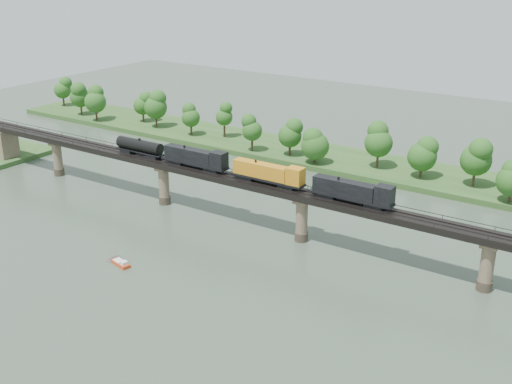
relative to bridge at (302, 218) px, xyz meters
The scene contains 7 objects.
ground 30.49m from the bridge, 90.00° to the right, with size 400.00×400.00×0.00m, color #344235.
far_bank 55.20m from the bridge, 90.00° to the left, with size 300.00×24.00×1.60m, color #284B1E.
bridge is the anchor object (origin of this frame).
bridge_superstructure 6.33m from the bridge, 90.00° to the left, with size 220.00×4.90×0.75m.
far_treeline 51.30m from the bridge, 99.23° to the left, with size 289.06×17.54×13.60m.
freight_train 18.07m from the bridge, behind, with size 75.58×2.94×5.20m.
motorboat 39.93m from the bridge, 128.63° to the right, with size 5.17×2.90×1.37m.
Camera 1 is at (63.53, -83.43, 60.47)m, focal length 45.00 mm.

